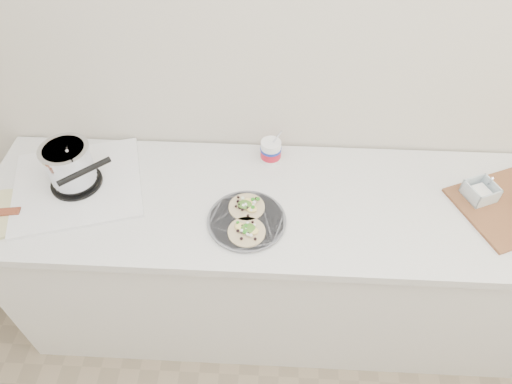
{
  "coord_description": "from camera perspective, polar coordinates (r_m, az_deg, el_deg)",
  "views": [
    {
      "loc": [
        -0.07,
        0.23,
        2.24
      ],
      "look_at": [
        -0.13,
        1.4,
        0.96
      ],
      "focal_mm": 32.0,
      "sensor_mm": 36.0,
      "label": 1
    }
  ],
  "objects": [
    {
      "name": "taco_plate",
      "position": [
        1.71,
        -1.18,
        -3.4
      ],
      "size": [
        0.3,
        0.3,
        0.04
      ],
      "rotation": [
        0.0,
        0.0,
        -0.2
      ],
      "color": "#595A60",
      "rests_on": "counter"
    },
    {
      "name": "tub",
      "position": [
        1.9,
        1.96,
        5.33
      ],
      "size": [
        0.09,
        0.09,
        0.2
      ],
      "rotation": [
        0.0,
        0.0,
        0.15
      ],
      "color": "white",
      "rests_on": "counter"
    },
    {
      "name": "counter",
      "position": [
        2.16,
        3.45,
        -8.77
      ],
      "size": [
        2.44,
        0.66,
        0.9
      ],
      "color": "silver",
      "rests_on": "ground"
    },
    {
      "name": "stove",
      "position": [
        1.93,
        -21.96,
        2.36
      ],
      "size": [
        0.6,
        0.58,
        0.24
      ],
      "rotation": [
        0.0,
        0.0,
        0.29
      ],
      "color": "silver",
      "rests_on": "counter"
    }
  ]
}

